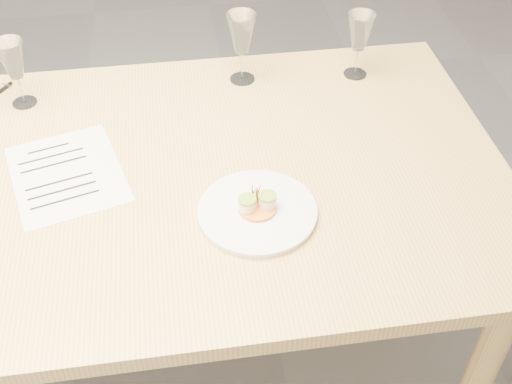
{
  "coord_description": "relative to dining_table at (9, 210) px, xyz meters",
  "views": [
    {
      "loc": [
        0.42,
        -1.16,
        1.76
      ],
      "look_at": [
        0.57,
        -0.15,
        0.8
      ],
      "focal_mm": 45.0,
      "sensor_mm": 36.0,
      "label": 1
    }
  ],
  "objects": [
    {
      "name": "ground",
      "position": [
        0.0,
        0.0,
        -0.68
      ],
      "size": [
        7.0,
        7.0,
        0.0
      ],
      "primitive_type": "plane",
      "color": "slate",
      "rests_on": "ground"
    },
    {
      "name": "dining_table",
      "position": [
        0.0,
        0.0,
        0.0
      ],
      "size": [
        2.4,
        1.0,
        0.75
      ],
      "color": "#E0B461",
      "rests_on": "ground"
    },
    {
      "name": "dinner_plate",
      "position": [
        0.58,
        -0.17,
        0.08
      ],
      "size": [
        0.27,
        0.27,
        0.07
      ],
      "rotation": [
        0.0,
        0.0,
        -0.31
      ],
      "color": "white",
      "rests_on": "dining_table"
    },
    {
      "name": "recipe_sheet",
      "position": [
        0.15,
        0.03,
        0.07
      ],
      "size": [
        0.32,
        0.37,
        0.0
      ],
      "rotation": [
        0.0,
        0.0,
        0.27
      ],
      "color": "white",
      "rests_on": "dining_table"
    },
    {
      "name": "wine_glass_2",
      "position": [
        0.02,
        0.35,
        0.2
      ],
      "size": [
        0.08,
        0.08,
        0.19
      ],
      "color": "white",
      "rests_on": "dining_table"
    },
    {
      "name": "wine_glass_3",
      "position": [
        0.61,
        0.38,
        0.21
      ],
      "size": [
        0.08,
        0.08,
        0.2
      ],
      "color": "white",
      "rests_on": "dining_table"
    },
    {
      "name": "wine_glass_4",
      "position": [
        0.94,
        0.35,
        0.2
      ],
      "size": [
        0.08,
        0.08,
        0.19
      ],
      "color": "white",
      "rests_on": "dining_table"
    }
  ]
}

